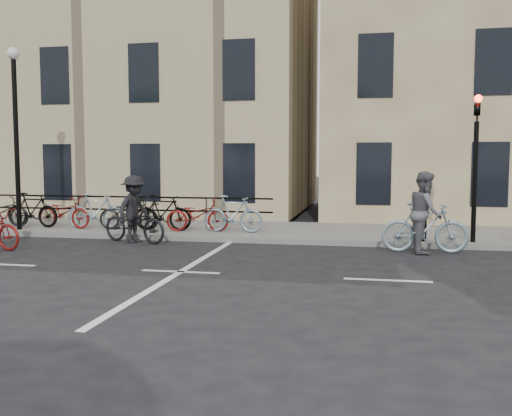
% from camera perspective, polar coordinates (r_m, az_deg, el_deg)
% --- Properties ---
extents(ground, '(120.00, 120.00, 0.00)m').
position_cam_1_polar(ground, '(11.44, -7.55, -6.37)').
color(ground, black).
rests_on(ground, ground).
extents(sidewalk, '(46.00, 4.00, 0.15)m').
position_cam_1_polar(sidewalk, '(18.42, -13.28, -1.91)').
color(sidewalk, slate).
rests_on(sidewalk, ground).
extents(building_west, '(20.00, 10.00, 10.00)m').
position_cam_1_polar(building_west, '(26.95, -17.03, 10.97)').
color(building_west, tan).
rests_on(building_west, sidewalk).
extents(traffic_light, '(0.18, 0.30, 3.90)m').
position_cam_1_polar(traffic_light, '(15.16, 21.13, 5.45)').
color(traffic_light, black).
rests_on(traffic_light, sidewalk).
extents(lamp_post, '(0.36, 0.36, 5.28)m').
position_cam_1_polar(lamp_post, '(18.17, -22.92, 8.53)').
color(lamp_post, black).
rests_on(lamp_post, sidewalk).
extents(bollard_east, '(0.14, 0.14, 0.90)m').
position_cam_1_polar(bollard_east, '(15.01, 16.45, -1.50)').
color(bollard_east, black).
rests_on(bollard_east, sidewalk).
extents(parked_bikes, '(9.35, 1.23, 1.05)m').
position_cam_1_polar(parked_bikes, '(17.44, -14.24, -0.42)').
color(parked_bikes, black).
rests_on(parked_bikes, sidewalk).
extents(cyclist_grey, '(2.02, 0.96, 1.94)m').
position_cam_1_polar(cyclist_grey, '(14.09, 16.55, -1.16)').
color(cyclist_grey, '#7E99A5').
rests_on(cyclist_grey, ground).
extents(cyclist_dark, '(2.13, 1.31, 1.79)m').
position_cam_1_polar(cyclist_dark, '(15.52, -12.06, -0.81)').
color(cyclist_dark, black).
rests_on(cyclist_dark, ground).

